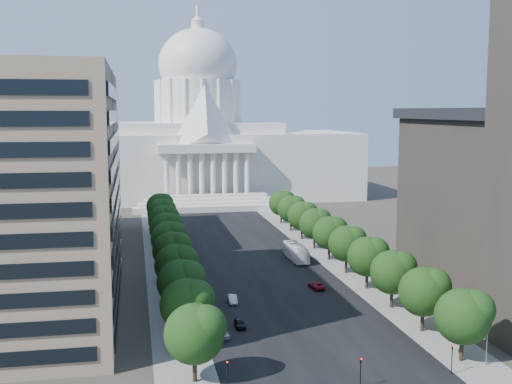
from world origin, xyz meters
TOP-DOWN VIEW (x-y plane):
  - road_asphalt at (0.00, 90.00)m, footprint 30.00×260.00m
  - sidewalk_left at (-19.00, 90.00)m, footprint 8.00×260.00m
  - sidewalk_right at (19.00, 90.00)m, footprint 8.00×260.00m
  - capitol at (0.00, 184.89)m, footprint 120.00×56.00m
  - office_block_left_far at (-48.00, 100.00)m, footprint 38.00×52.00m
  - tree_l_a at (-17.66, 11.81)m, footprint 7.79×7.60m
  - tree_l_b at (-17.66, 23.81)m, footprint 7.79×7.60m
  - tree_l_c at (-17.66, 35.81)m, footprint 7.79×7.60m
  - tree_l_d at (-17.66, 47.81)m, footprint 7.79×7.60m
  - tree_l_e at (-17.66, 59.81)m, footprint 7.79×7.60m
  - tree_l_f at (-17.66, 71.81)m, footprint 7.79×7.60m
  - tree_l_g at (-17.66, 83.81)m, footprint 7.79×7.60m
  - tree_l_h at (-17.66, 95.81)m, footprint 7.79×7.60m
  - tree_l_i at (-17.66, 107.81)m, footprint 7.79×7.60m
  - tree_l_j at (-17.66, 119.81)m, footprint 7.79×7.60m
  - tree_r_a at (18.34, 11.81)m, footprint 7.79×7.60m
  - tree_r_b at (18.34, 23.81)m, footprint 7.79×7.60m
  - tree_r_c at (18.34, 35.81)m, footprint 7.79×7.60m
  - tree_r_d at (18.34, 47.81)m, footprint 7.79×7.60m
  - tree_r_e at (18.34, 59.81)m, footprint 7.79×7.60m
  - tree_r_f at (18.34, 71.81)m, footprint 7.79×7.60m
  - tree_r_g at (18.34, 83.81)m, footprint 7.79×7.60m
  - tree_r_h at (18.34, 95.81)m, footprint 7.79×7.60m
  - tree_r_i at (18.34, 107.81)m, footprint 7.79×7.60m
  - tree_r_j at (18.34, 119.81)m, footprint 7.79×7.60m
  - traffic_signal_left at (-14.50, 7.99)m, footprint 0.18×0.49m
  - traffic_signal_right at (14.50, 7.99)m, footprint 0.18×0.49m
  - traffic_signal_median at (1.50, 5.99)m, footprint 0.18×0.49m
  - streetlight_a at (19.90, 10.00)m, footprint 2.61×0.44m
  - streetlight_b at (19.90, 35.00)m, footprint 2.61×0.44m
  - streetlight_c at (19.90, 60.00)m, footprint 2.61×0.44m
  - streetlight_d at (19.90, 85.00)m, footprint 2.61×0.44m
  - streetlight_e at (19.90, 110.00)m, footprint 2.61×0.44m
  - streetlight_f at (19.90, 135.00)m, footprint 2.61×0.44m
  - car_dark_a at (-9.23, 30.67)m, footprint 1.57×3.88m
  - car_silver at (-8.45, 43.47)m, footprint 1.61×4.21m
  - car_red at (8.53, 49.50)m, footprint 2.60×4.82m
  - car_dark_b at (-13.50, 69.22)m, footprint 2.19×4.94m
  - car_parked at (-12.50, 26.92)m, footprint 2.14×4.46m
  - city_bus at (10.55, 73.12)m, footprint 3.19×12.94m

SIDE VIEW (x-z plane):
  - road_asphalt at x=0.00m, z-range -0.01..0.01m
  - sidewalk_left at x=-19.00m, z-range -0.01..0.01m
  - sidewalk_right at x=19.00m, z-range -0.01..0.01m
  - car_red at x=8.53m, z-range 0.00..1.28m
  - car_dark_a at x=-9.23m, z-range 0.00..1.32m
  - car_silver at x=-8.45m, z-range 0.00..1.37m
  - car_dark_b at x=-13.50m, z-range 0.00..1.41m
  - car_parked at x=-12.50m, z-range 0.00..1.47m
  - city_bus at x=10.55m, z-range 0.00..3.59m
  - traffic_signal_left at x=-14.50m, z-range 0.94..5.24m
  - traffic_signal_right at x=14.50m, z-range 0.94..5.24m
  - traffic_signal_median at x=1.50m, z-range 0.94..5.24m
  - streetlight_a at x=19.90m, z-range 1.32..10.32m
  - streetlight_b at x=19.90m, z-range 1.32..10.32m
  - streetlight_c at x=19.90m, z-range 1.32..10.32m
  - streetlight_d at x=19.90m, z-range 1.32..10.32m
  - streetlight_e at x=19.90m, z-range 1.32..10.32m
  - streetlight_f at x=19.90m, z-range 1.32..10.32m
  - tree_l_a at x=-17.66m, z-range 1.47..11.44m
  - tree_l_b at x=-17.66m, z-range 1.47..11.44m
  - tree_l_c at x=-17.66m, z-range 1.47..11.44m
  - tree_l_d at x=-17.66m, z-range 1.47..11.44m
  - tree_l_e at x=-17.66m, z-range 1.47..11.44m
  - tree_l_f at x=-17.66m, z-range 1.47..11.44m
  - tree_l_g at x=-17.66m, z-range 1.47..11.44m
  - tree_l_h at x=-17.66m, z-range 1.47..11.44m
  - tree_l_i at x=-17.66m, z-range 1.47..11.44m
  - tree_l_j at x=-17.66m, z-range 1.47..11.44m
  - tree_r_a at x=18.34m, z-range 1.47..11.44m
  - tree_r_b at x=18.34m, z-range 1.47..11.44m
  - tree_r_c at x=18.34m, z-range 1.47..11.44m
  - tree_r_d at x=18.34m, z-range 1.47..11.44m
  - tree_r_e at x=18.34m, z-range 1.47..11.44m
  - tree_r_f at x=18.34m, z-range 1.47..11.44m
  - tree_r_g at x=18.34m, z-range 1.47..11.44m
  - tree_r_h at x=18.34m, z-range 1.47..11.44m
  - tree_r_i at x=18.34m, z-range 1.47..11.44m
  - tree_r_j at x=18.34m, z-range 1.47..11.44m
  - office_block_left_far at x=-48.00m, z-range 0.00..30.00m
  - capitol at x=0.00m, z-range -16.49..56.51m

